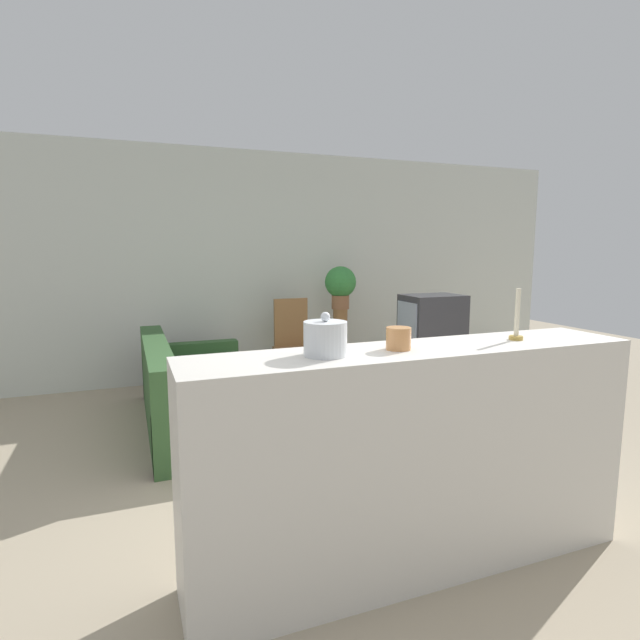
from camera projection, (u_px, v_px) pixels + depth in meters
ground_plane at (364, 510)px, 2.99m from camera, size 14.00×14.00×0.00m
wall_back at (239, 266)px, 5.96m from camera, size 9.00×0.06×2.70m
couch at (200, 394)px, 4.44m from camera, size 0.99×2.10×0.76m
tv_stand at (431, 373)px, 5.28m from camera, size 0.95×0.46×0.50m
television at (432, 322)px, 5.20m from camera, size 0.61×0.44×0.58m
wooden_chair at (294, 340)px, 5.65m from camera, size 0.44×0.44×0.99m
plant_stand at (340, 343)px, 6.04m from camera, size 0.17×0.17×0.84m
potted_plant at (340, 284)px, 5.94m from camera, size 0.37×0.37×0.51m
foreground_counter at (415, 459)px, 2.41m from camera, size 2.23×0.44×1.10m
decorative_bowl at (325, 338)px, 2.15m from camera, size 0.19×0.19×0.19m
candle_jar at (398, 338)px, 2.29m from camera, size 0.11×0.11×0.10m
candlestick at (517, 323)px, 2.53m from camera, size 0.07×0.07×0.26m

